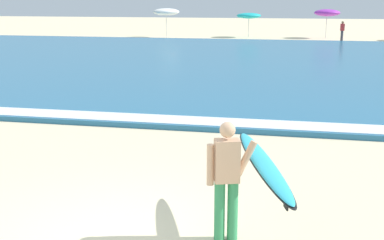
% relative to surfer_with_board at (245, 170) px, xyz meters
% --- Properties ---
extents(ground_plane, '(160.00, 160.00, 0.00)m').
position_rel_surfer_with_board_xyz_m(ground_plane, '(-1.75, -0.33, -1.04)').
color(ground_plane, beige).
extents(sea, '(120.00, 28.00, 0.14)m').
position_rel_surfer_with_board_xyz_m(sea, '(-1.75, 19.57, -0.97)').
color(sea, teal).
rests_on(sea, ground).
extents(surf_foam, '(120.00, 0.93, 0.01)m').
position_rel_surfer_with_board_xyz_m(surf_foam, '(-1.75, 6.17, -0.89)').
color(surf_foam, white).
rests_on(surf_foam, sea).
extents(surfer_with_board, '(1.34, 2.87, 1.73)m').
position_rel_surfer_with_board_xyz_m(surfer_with_board, '(0.00, 0.00, 0.00)').
color(surfer_with_board, '#338E56').
rests_on(surfer_with_board, ground).
extents(beach_umbrella_0, '(2.28, 2.28, 2.49)m').
position_rel_surfer_with_board_xyz_m(beach_umbrella_0, '(-10.29, 35.60, 1.15)').
color(beach_umbrella_0, beige).
rests_on(beach_umbrella_0, ground).
extents(beach_umbrella_1, '(2.11, 2.11, 2.11)m').
position_rel_surfer_with_board_xyz_m(beach_umbrella_1, '(-3.34, 37.29, 0.81)').
color(beach_umbrella_1, beige).
rests_on(beach_umbrella_1, ground).
extents(beach_umbrella_2, '(2.16, 2.17, 2.45)m').
position_rel_surfer_with_board_xyz_m(beach_umbrella_2, '(3.23, 37.63, 1.09)').
color(beach_umbrella_2, beige).
rests_on(beach_umbrella_2, ground).
extents(beachgoer_near_row_mid, '(0.32, 0.20, 1.58)m').
position_rel_surfer_with_board_xyz_m(beachgoer_near_row_mid, '(4.29, 34.58, -0.19)').
color(beachgoer_near_row_mid, '#383842').
rests_on(beachgoer_near_row_mid, ground).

